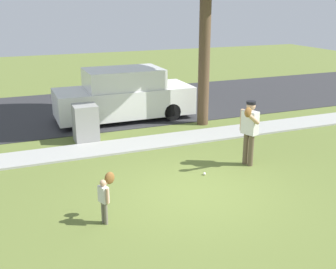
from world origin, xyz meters
The scene contains 8 objects.
ground_plane centered at (0.00, 3.50, 0.00)m, with size 48.00×48.00×0.00m, color olive.
sidewalk_strip centered at (0.00, 3.60, 0.03)m, with size 36.00×1.20×0.06m, color #A3A39E.
road_surface centered at (0.00, 8.60, 0.01)m, with size 36.00×6.80×0.02m, color #2D2D30.
person_adult centered at (2.03, 0.94, 1.10)m, with size 0.66×0.81×1.76m.
person_child centered at (-2.20, -0.57, 0.65)m, with size 0.41×0.48×0.99m.
baseball centered at (0.66, 0.76, 0.04)m, with size 0.07×0.07×0.07m, color white.
utility_cabinet centered at (-1.60, 4.57, 0.59)m, with size 0.73×0.71×1.17m, color gray.
parked_van_white centered at (0.24, 6.56, 0.90)m, with size 5.00×1.95×1.88m.
Camera 1 is at (-3.80, -7.86, 4.23)m, focal length 44.02 mm.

